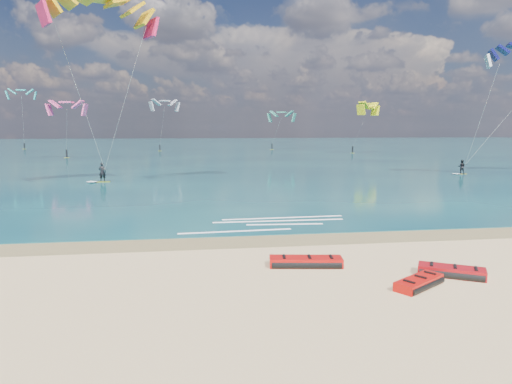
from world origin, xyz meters
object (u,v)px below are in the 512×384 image
packed_kite_mid (451,276)px  kitesurfer_main (101,85)px  packed_kite_left (306,266)px  packed_kite_right (419,287)px  kitesurfer_far (495,105)px

packed_kite_mid → kitesurfer_main: kitesurfer_main is taller
packed_kite_left → kitesurfer_main: bearing=123.6°
packed_kite_mid → packed_kite_right: size_ratio=1.09×
packed_kite_left → packed_kite_mid: (4.88, -1.88, 0.00)m
packed_kite_right → kitesurfer_main: 33.35m
packed_kite_left → packed_kite_right: packed_kite_left is taller
packed_kite_left → kitesurfer_far: size_ratio=0.20×
packed_kite_right → kitesurfer_far: (24.33, 31.10, 7.65)m
packed_kite_mid → kitesurfer_far: (22.63, 30.21, 7.65)m
kitesurfer_main → kitesurfer_far: bearing=6.7°
packed_kite_right → kitesurfer_main: bearing=84.9°
packed_kite_left → kitesurfer_main: 29.62m
packed_kite_left → packed_kite_right: (3.17, -2.77, 0.00)m
packed_kite_mid → kitesurfer_far: 38.51m
packed_kite_left → kitesurfer_far: kitesurfer_far is taller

